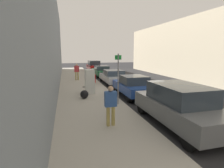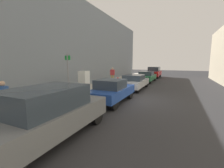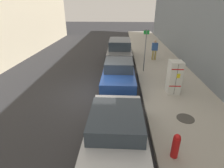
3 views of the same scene
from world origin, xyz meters
The scene contains 11 objects.
ground_plane centered at (0.00, 0.00, 0.00)m, with size 80.00×80.00×0.00m, color #28282B.
sidewalk_slab centered at (-4.46, 0.00, 0.08)m, with size 3.74×44.00×0.17m, color #B2ADA0.
discarded_refrigerator centered at (-4.17, -0.25, 1.01)m, with size 0.63×0.67×1.69m.
manhole_cover centered at (-4.12, 2.08, 0.18)m, with size 0.70×0.70×0.02m, color #47443F.
street_sign_post centered at (-3.02, -3.36, 1.72)m, with size 0.36×0.07×2.79m.
fire_hydrant centered at (-3.12, 4.05, 0.60)m, with size 0.22×0.22×0.84m.
trash_bag centered at (-4.71, -1.61, 0.43)m, with size 0.52×0.52×0.52m, color black.
pedestrian_walking_far centered at (-4.16, -6.07, 1.08)m, with size 0.46×0.22×1.59m.
parked_suv_gray centered at (-1.33, -6.41, 0.89)m, with size 1.94×4.66×1.73m.
parked_hatchback_blue centered at (-1.33, -1.35, 0.76)m, with size 1.80×4.03×1.47m.
parked_sedan_silver centered at (-1.33, 3.76, 0.71)m, with size 1.88×4.55×1.37m.
Camera 3 is at (-1.43, 8.06, 4.43)m, focal length 28.00 mm.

